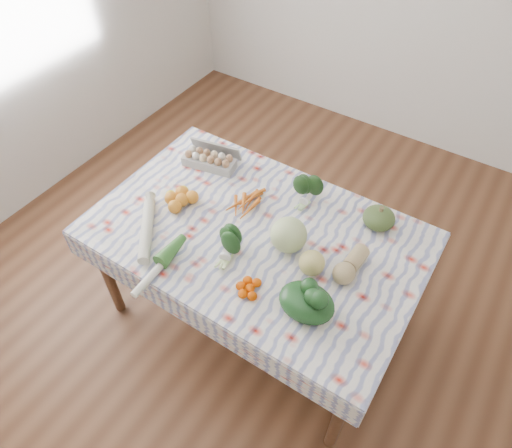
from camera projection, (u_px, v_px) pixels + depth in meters
name	position (u px, v px, depth m)	size (l,w,h in m)	color
ground	(256.00, 311.00, 2.87)	(4.50, 4.50, 0.00)	#522F1C
dining_table	(256.00, 242.00, 2.37)	(1.60, 1.00, 0.75)	brown
tablecloth	(256.00, 232.00, 2.31)	(1.66, 1.06, 0.01)	white
egg_carton	(209.00, 161.00, 2.62)	(0.31, 0.12, 0.08)	#9E9E99
carrot_bunch	(249.00, 203.00, 2.42)	(0.19, 0.17, 0.03)	#CE6218
kale_bunch	(307.00, 193.00, 2.41)	(0.14, 0.12, 0.12)	#1A3A15
kabocha_squash	(379.00, 218.00, 2.30)	(0.16, 0.16, 0.11)	#405627
cabbage	(289.00, 235.00, 2.18)	(0.18, 0.18, 0.18)	#B6CC86
butternut_squash	(351.00, 264.00, 2.10)	(0.10, 0.23, 0.10)	tan
orange_cluster	(182.00, 200.00, 2.41)	(0.23, 0.23, 0.08)	orange
broccoli	(228.00, 248.00, 2.17)	(0.14, 0.14, 0.10)	#1B4319
mandarin_cluster	(250.00, 288.00, 2.05)	(0.15, 0.15, 0.05)	#E14D00
grapefruit	(312.00, 263.00, 2.10)	(0.12, 0.12, 0.12)	tan
spinach_bag	(307.00, 302.00, 1.96)	(0.25, 0.20, 0.11)	black
daikon	(147.00, 230.00, 2.27)	(0.06, 0.06, 0.41)	beige
leek	(159.00, 267.00, 2.13)	(0.04, 0.04, 0.37)	silver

